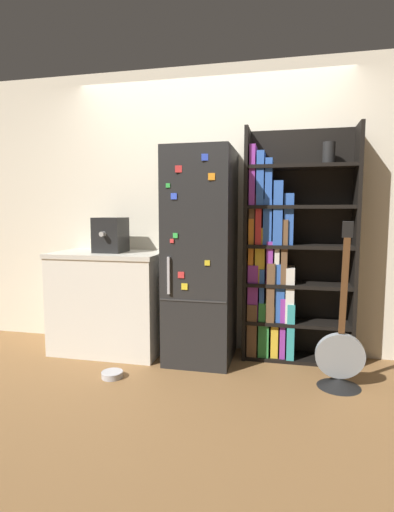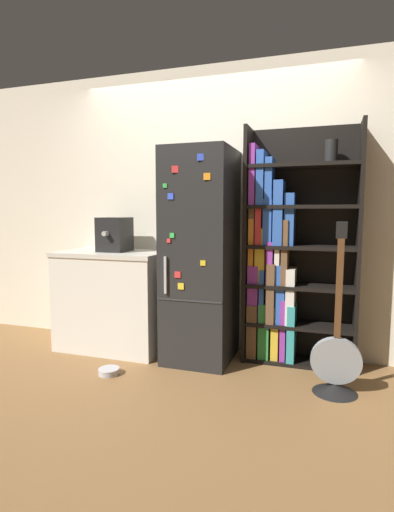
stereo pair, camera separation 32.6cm
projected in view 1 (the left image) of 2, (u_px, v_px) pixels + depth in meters
The scene contains 8 objects.
ground_plane at pixel (197, 363), 3.40m from camera, with size 16.00×16.00×0.00m, color olive.
wall_back at pixel (209, 211), 3.72m from camera, with size 8.00×0.05×2.60m.
refrigerator at pixel (201, 256), 3.44m from camera, with size 0.55×0.65×1.81m.
bookshelf at pixel (283, 259), 3.46m from camera, with size 0.92×0.32×1.99m.
kitchen_counter at pixel (110, 301), 3.69m from camera, with size 1.00×0.61×0.92m.
espresso_machine at pixel (111, 235), 3.63m from camera, with size 0.25×0.33×0.32m.
guitar at pixel (340, 364), 2.93m from camera, with size 0.35×0.32×1.22m.
pet_bowl at pixel (112, 374), 3.11m from camera, with size 0.17×0.17×0.05m.
Camera 1 is at (0.72, -3.20, 1.29)m, focal length 28.00 mm.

